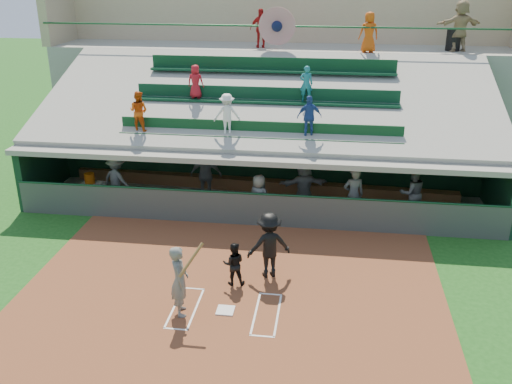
# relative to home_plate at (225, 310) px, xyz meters

# --- Properties ---
(ground) EXTENTS (100.00, 100.00, 0.00)m
(ground) POSITION_rel_home_plate_xyz_m (0.00, 0.00, -0.04)
(ground) COLOR #184B15
(ground) RESTS_ON ground
(dirt_slab) EXTENTS (11.00, 9.00, 0.02)m
(dirt_slab) POSITION_rel_home_plate_xyz_m (0.00, 0.50, -0.03)
(dirt_slab) COLOR brown
(dirt_slab) RESTS_ON ground
(home_plate) EXTENTS (0.43, 0.43, 0.03)m
(home_plate) POSITION_rel_home_plate_xyz_m (0.00, 0.00, 0.00)
(home_plate) COLOR silver
(home_plate) RESTS_ON dirt_slab
(batters_box_chalk) EXTENTS (2.65, 1.85, 0.01)m
(batters_box_chalk) POSITION_rel_home_plate_xyz_m (0.00, 0.00, -0.01)
(batters_box_chalk) COLOR white
(batters_box_chalk) RESTS_ON dirt_slab
(dugout_floor) EXTENTS (16.00, 3.50, 0.04)m
(dugout_floor) POSITION_rel_home_plate_xyz_m (0.00, 6.75, -0.02)
(dugout_floor) COLOR gray
(dugout_floor) RESTS_ON ground
(concourse_slab) EXTENTS (20.00, 3.00, 4.60)m
(concourse_slab) POSITION_rel_home_plate_xyz_m (0.00, 13.50, 2.26)
(concourse_slab) COLOR gray
(concourse_slab) RESTS_ON ground
(grandstand) EXTENTS (20.40, 10.40, 7.80)m
(grandstand) POSITION_rel_home_plate_xyz_m (-0.01, 10.51, 2.23)
(grandstand) COLOR #454A45
(grandstand) RESTS_ON ground
(batter_at_plate) EXTENTS (0.94, 0.80, 1.95)m
(batter_at_plate) POSITION_rel_home_plate_xyz_m (-1.06, -0.22, 0.90)
(batter_at_plate) COLOR #585B56
(batter_at_plate) RESTS_ON dirt_slab
(catcher) EXTENTS (0.65, 0.54, 1.20)m
(catcher) POSITION_rel_home_plate_xyz_m (-0.01, 1.31, 0.58)
(catcher) COLOR black
(catcher) RESTS_ON dirt_slab
(home_umpire) EXTENTS (1.36, 1.08, 1.85)m
(home_umpire) POSITION_rel_home_plate_xyz_m (0.86, 1.88, 0.91)
(home_umpire) COLOR black
(home_umpire) RESTS_ON dirt_slab
(dugout_bench) EXTENTS (14.38, 1.25, 0.43)m
(dugout_bench) POSITION_rel_home_plate_xyz_m (-0.18, 7.99, 0.22)
(dugout_bench) COLOR brown
(dugout_bench) RESTS_ON dugout_floor
(white_table) EXTENTS (0.82, 0.67, 0.64)m
(white_table) POSITION_rel_home_plate_xyz_m (-6.02, 6.32, 0.32)
(white_table) COLOR white
(white_table) RESTS_ON dugout_floor
(water_cooler) EXTENTS (0.37, 0.37, 0.37)m
(water_cooler) POSITION_rel_home_plate_xyz_m (-6.07, 6.29, 0.82)
(water_cooler) COLOR #D95E0C
(water_cooler) RESTS_ON white_table
(dugout_player_a) EXTENTS (1.29, 1.01, 1.75)m
(dugout_player_a) POSITION_rel_home_plate_xyz_m (-5.01, 6.15, 0.88)
(dugout_player_a) COLOR #5D605B
(dugout_player_a) RESTS_ON dugout_floor
(dugout_player_b) EXTENTS (1.12, 0.47, 1.92)m
(dugout_player_b) POSITION_rel_home_plate_xyz_m (-1.95, 6.84, 0.96)
(dugout_player_b) COLOR #565853
(dugout_player_b) RESTS_ON dugout_floor
(dugout_player_c) EXTENTS (0.92, 0.81, 1.58)m
(dugout_player_c) POSITION_rel_home_plate_xyz_m (0.13, 5.40, 0.79)
(dugout_player_c) COLOR #585B55
(dugout_player_c) RESTS_ON dugout_floor
(dugout_player_d) EXTENTS (1.76, 0.93, 1.81)m
(dugout_player_d) POSITION_rel_home_plate_xyz_m (1.55, 6.35, 0.91)
(dugout_player_d) COLOR #60635E
(dugout_player_d) RESTS_ON dugout_floor
(dugout_player_e) EXTENTS (0.76, 0.59, 1.86)m
(dugout_player_e) POSITION_rel_home_plate_xyz_m (3.20, 5.69, 0.94)
(dugout_player_e) COLOR #51534F
(dugout_player_e) RESTS_ON dugout_floor
(dugout_player_f) EXTENTS (1.02, 0.88, 1.79)m
(dugout_player_f) POSITION_rel_home_plate_xyz_m (5.13, 6.23, 0.90)
(dugout_player_f) COLOR #585A55
(dugout_player_f) RESTS_ON dugout_floor
(trash_bin) EXTENTS (0.58, 0.58, 0.87)m
(trash_bin) POSITION_rel_home_plate_xyz_m (7.18, 13.18, 5.00)
(trash_bin) COLOR black
(trash_bin) RESTS_ON concourse_slab
(concourse_staff_a) EXTENTS (1.01, 0.63, 1.61)m
(concourse_staff_a) POSITION_rel_home_plate_xyz_m (-0.77, 12.97, 5.37)
(concourse_staff_a) COLOR #A41312
(concourse_staff_a) RESTS_ON concourse_slab
(concourse_staff_b) EXTENTS (0.87, 0.66, 1.59)m
(concourse_staff_b) POSITION_rel_home_plate_xyz_m (3.68, 12.15, 5.36)
(concourse_staff_b) COLOR #CA4A0B
(concourse_staff_b) RESTS_ON concourse_slab
(concourse_staff_c) EXTENTS (1.97, 1.12, 2.02)m
(concourse_staff_c) POSITION_rel_home_plate_xyz_m (7.35, 13.04, 5.58)
(concourse_staff_c) COLOR tan
(concourse_staff_c) RESTS_ON concourse_slab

